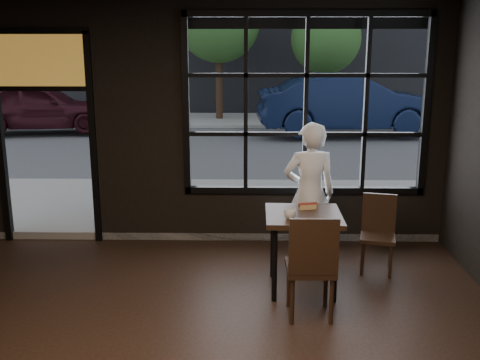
{
  "coord_description": "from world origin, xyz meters",
  "views": [
    {
      "loc": [
        0.5,
        -3.54,
        2.57
      ],
      "look_at": [
        0.4,
        2.2,
        1.15
      ],
      "focal_mm": 42.0,
      "sensor_mm": 36.0,
      "label": 1
    }
  ],
  "objects_px": {
    "cafe_table": "(302,251)",
    "chair_near": "(310,264)",
    "navy_car": "(348,104)",
    "man": "(309,194)"
  },
  "relations": [
    {
      "from": "cafe_table",
      "to": "chair_near",
      "type": "bearing_deg",
      "value": -87.61
    },
    {
      "from": "chair_near",
      "to": "navy_car",
      "type": "bearing_deg",
      "value": -102.14
    },
    {
      "from": "cafe_table",
      "to": "navy_car",
      "type": "bearing_deg",
      "value": 78.54
    },
    {
      "from": "cafe_table",
      "to": "chair_near",
      "type": "distance_m",
      "value": 0.61
    },
    {
      "from": "man",
      "to": "navy_car",
      "type": "relative_size",
      "value": 0.34
    },
    {
      "from": "chair_near",
      "to": "man",
      "type": "height_order",
      "value": "man"
    },
    {
      "from": "cafe_table",
      "to": "navy_car",
      "type": "height_order",
      "value": "navy_car"
    },
    {
      "from": "navy_car",
      "to": "cafe_table",
      "type": "bearing_deg",
      "value": 164.05
    },
    {
      "from": "man",
      "to": "cafe_table",
      "type": "bearing_deg",
      "value": 72.78
    },
    {
      "from": "chair_near",
      "to": "man",
      "type": "distance_m",
      "value": 1.4
    }
  ]
}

